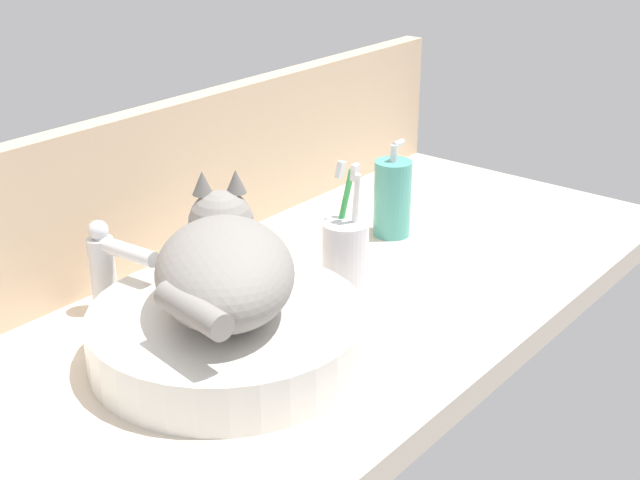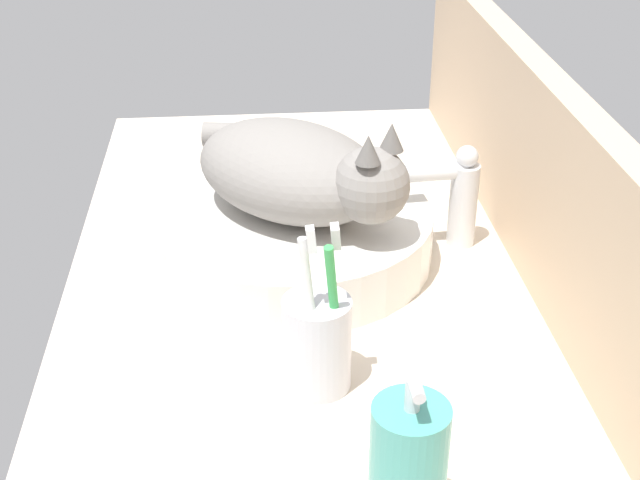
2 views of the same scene
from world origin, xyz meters
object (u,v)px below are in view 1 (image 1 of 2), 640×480
Objects in this scene: cat at (224,264)px; faucet at (108,265)px; toothbrush_cup at (345,252)px; soap_dispenser at (392,198)px; sink_basin at (228,334)px.

cat reaches higher than faucet.
toothbrush_cup reaches higher than faucet.
soap_dispenser reaches higher than faucet.
faucet is at bearing 97.54° from cat.
sink_basin is 2.57× the size of faucet.
cat reaches higher than toothbrush_cup.
soap_dispenser reaches higher than sink_basin.
cat is 45.38cm from soap_dispenser.
toothbrush_cup is at bearing 2.47° from sink_basin.
cat reaches higher than soap_dispenser.
toothbrush_cup is at bearing -164.57° from soap_dispenser.
toothbrush_cup is (24.83, 0.06, -7.03)cm from cat.
soap_dispenser is 0.86× the size of toothbrush_cup.
soap_dispenser is (44.67, 5.54, -5.80)cm from cat.
soap_dispenser is at bearing 15.43° from toothbrush_cup.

